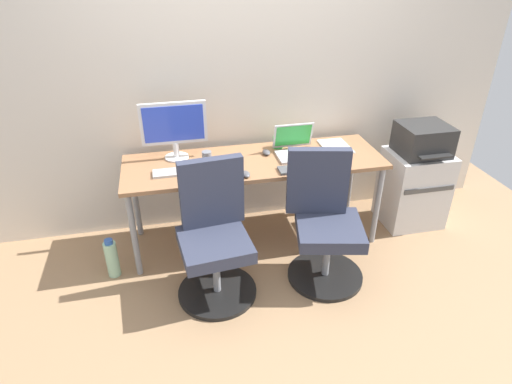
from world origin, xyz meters
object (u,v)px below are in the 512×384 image
(coffee_mug, at_px, (278,142))
(printer, at_px, (423,139))
(side_cabinet, at_px, (413,188))
(water_bottle_on_floor, at_px, (112,258))
(open_laptop, at_px, (296,147))
(office_chair_right, at_px, (324,224))
(desktop_monitor, at_px, (174,127))
(office_chair_left, at_px, (214,238))

(coffee_mug, bearing_deg, printer, -11.08)
(side_cabinet, distance_m, water_bottle_on_floor, 2.48)
(open_laptop, bearing_deg, office_chair_right, -85.30)
(open_laptop, distance_m, coffee_mug, 0.18)
(desktop_monitor, relative_size, coffee_mug, 5.22)
(printer, relative_size, coffee_mug, 4.35)
(water_bottle_on_floor, bearing_deg, open_laptop, 10.91)
(side_cabinet, relative_size, water_bottle_on_floor, 2.07)
(printer, relative_size, open_laptop, 1.29)
(side_cabinet, distance_m, open_laptop, 1.12)
(office_chair_left, height_order, water_bottle_on_floor, office_chair_left)
(office_chair_right, height_order, coffee_mug, office_chair_right)
(desktop_monitor, bearing_deg, coffee_mug, 1.47)
(office_chair_right, bearing_deg, water_bottle_on_floor, 168.69)
(side_cabinet, bearing_deg, open_laptop, 175.78)
(office_chair_right, height_order, desktop_monitor, desktop_monitor)
(office_chair_right, height_order, printer, office_chair_right)
(printer, bearing_deg, water_bottle_on_floor, -175.37)
(office_chair_left, height_order, coffee_mug, office_chair_left)
(office_chair_right, distance_m, open_laptop, 0.66)
(water_bottle_on_floor, relative_size, coffee_mug, 3.37)
(water_bottle_on_floor, bearing_deg, office_chair_right, -11.31)
(office_chair_right, xyz_separation_m, side_cabinet, (0.98, 0.50, -0.10))
(side_cabinet, distance_m, desktop_monitor, 2.04)
(desktop_monitor, distance_m, open_laptop, 0.93)
(water_bottle_on_floor, bearing_deg, side_cabinet, 4.65)
(printer, xyz_separation_m, desktop_monitor, (-1.92, 0.20, 0.19))
(office_chair_right, distance_m, water_bottle_on_floor, 1.53)
(office_chair_left, xyz_separation_m, open_laptop, (0.72, 0.57, 0.33))
(side_cabinet, height_order, coffee_mug, coffee_mug)
(office_chair_right, relative_size, water_bottle_on_floor, 3.03)
(office_chair_right, distance_m, coffee_mug, 0.80)
(side_cabinet, bearing_deg, office_chair_right, -153.22)
(office_chair_right, relative_size, desktop_monitor, 1.96)
(office_chair_left, distance_m, side_cabinet, 1.82)
(printer, height_order, desktop_monitor, desktop_monitor)
(office_chair_right, height_order, open_laptop, office_chair_right)
(desktop_monitor, bearing_deg, side_cabinet, -5.94)
(printer, distance_m, desktop_monitor, 1.94)
(side_cabinet, distance_m, printer, 0.44)
(coffee_mug, bearing_deg, side_cabinet, -11.03)
(side_cabinet, bearing_deg, office_chair_left, -164.20)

